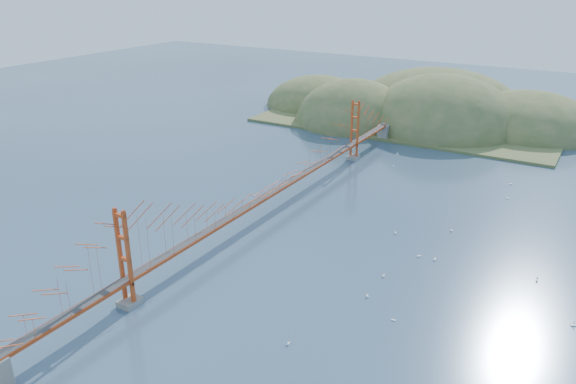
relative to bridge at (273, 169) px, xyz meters
The scene contains 17 objects.
ground 7.01m from the bridge, 90.00° to the right, with size 320.00×320.00×0.00m, color #2E445D.
bridge is the anchor object (origin of this frame).
far_headlands 68.73m from the bridge, 88.14° to the left, with size 84.00×58.00×25.00m.
sailboat_4 25.28m from the bridge, ahead, with size 0.60×0.60×0.64m.
sailboat_14 25.11m from the bridge, 23.84° to the right, with size 0.43×0.52×0.61m.
sailboat_8 43.26m from the bridge, 46.46° to the left, with size 0.69×0.69×0.73m.
sailboat_0 27.23m from the bridge, ahead, with size 0.46×0.57×0.67m.
sailboat_16 27.58m from the bridge, 15.63° to the left, with size 0.64×0.64×0.68m.
sailboat_6 27.65m from the bridge, 34.09° to the right, with size 0.62×0.62×0.66m.
sailboat_7 39.19m from the bridge, 38.39° to the left, with size 0.56×0.50×0.64m.
sailboat_2 32.74m from the bridge, 34.19° to the right, with size 0.49×0.40×0.57m.
sailboat_12 38.26m from the bridge, 80.07° to the left, with size 0.61×0.53×0.70m.
sailboat_13 44.68m from the bridge, 12.06° to the right, with size 0.67×0.67×0.72m.
sailboat_3 31.64m from the bridge, 74.27° to the left, with size 0.50×0.44×0.57m.
sailboat_10 33.79m from the bridge, 55.25° to the right, with size 0.42×0.52×0.61m.
sailboat_1 20.40m from the bridge, ahead, with size 0.59×0.59×0.64m.
sailboat_9 39.04m from the bridge, ahead, with size 0.43×0.52×0.60m.
Camera 1 is at (42.55, -67.10, 35.08)m, focal length 35.00 mm.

